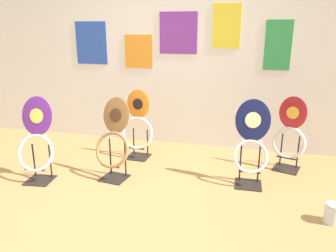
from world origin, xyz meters
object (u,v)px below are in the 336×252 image
Objects in this scene: toilet_seat_display_woodgrain at (114,142)px; paint_can at (332,213)px; toilet_seat_display_crimson_swirl at (290,138)px; toilet_seat_display_navy_moon at (251,146)px; toilet_seat_display_purple_note at (37,144)px; toilet_seat_display_orange_sun at (138,127)px.

paint_can is at bearing -9.24° from toilet_seat_display_woodgrain.
toilet_seat_display_crimson_swirl is at bearing 21.17° from toilet_seat_display_woodgrain.
toilet_seat_display_woodgrain is 1.03× the size of toilet_seat_display_crimson_swirl.
toilet_seat_display_navy_moon is 2.31m from toilet_seat_display_purple_note.
paint_can is (2.97, -0.09, -0.33)m from toilet_seat_display_purple_note.
paint_can is (2.19, -0.36, -0.33)m from toilet_seat_display_woodgrain.
paint_can is at bearing -75.37° from toilet_seat_display_crimson_swirl.
toilet_seat_display_woodgrain is at bearing -158.83° from toilet_seat_display_crimson_swirl.
toilet_seat_display_purple_note reaches higher than paint_can.
toilet_seat_display_woodgrain reaches higher than paint_can.
toilet_seat_display_navy_moon is 0.98m from paint_can.
toilet_seat_display_woodgrain is at bearing -94.07° from toilet_seat_display_orange_sun.
toilet_seat_display_navy_moon is 1.49m from toilet_seat_display_orange_sun.
toilet_seat_display_crimson_swirl is (0.43, 0.51, -0.04)m from toilet_seat_display_navy_moon.
toilet_seat_display_orange_sun is at bearing 85.93° from toilet_seat_display_woodgrain.
toilet_seat_display_orange_sun is at bearing 47.64° from toilet_seat_display_purple_note.
toilet_seat_display_woodgrain reaches higher than toilet_seat_display_orange_sun.
toilet_seat_display_purple_note is 1.05× the size of toilet_seat_display_crimson_swirl.
toilet_seat_display_woodgrain is at bearing 170.76° from paint_can.
toilet_seat_display_orange_sun is 0.96× the size of toilet_seat_display_purple_note.
toilet_seat_display_orange_sun is 4.87× the size of paint_can.
paint_can is at bearing -25.22° from toilet_seat_display_orange_sun.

